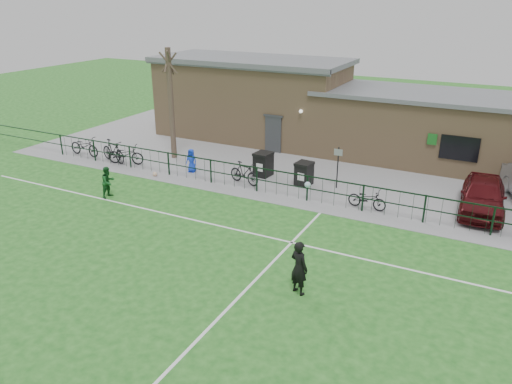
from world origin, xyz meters
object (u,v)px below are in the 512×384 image
at_px(bicycle_e, 367,199).
at_px(bicycle_b, 113,151).
at_px(wheelie_bin_right, 304,174).
at_px(ball_ground, 155,174).
at_px(bare_tree, 171,105).
at_px(bicycle_a, 84,146).
at_px(bicycle_c, 126,154).
at_px(wheelie_bin_left, 263,165).
at_px(spectator_child, 191,161).
at_px(outfield_player, 108,182).
at_px(bicycle_d, 244,173).
at_px(car_maroon, 483,195).
at_px(sign_post, 338,168).

bearing_deg(bicycle_e, bicycle_b, 93.90).
distance_m(wheelie_bin_right, ball_ground, 7.51).
relative_size(bare_tree, bicycle_b, 2.95).
relative_size(bicycle_a, bicycle_c, 1.04).
bearing_deg(bicycle_a, wheelie_bin_left, -78.62).
bearing_deg(wheelie_bin_right, spectator_child, -165.49).
bearing_deg(outfield_player, bare_tree, 11.33).
bearing_deg(wheelie_bin_right, bicycle_d, -149.94).
height_order(car_maroon, outfield_player, car_maroon).
height_order(wheelie_bin_left, wheelie_bin_right, wheelie_bin_left).
distance_m(wheelie_bin_right, bicycle_e, 3.77).
distance_m(bare_tree, ball_ground, 4.28).
relative_size(wheelie_bin_left, sign_post, 0.56).
distance_m(bicycle_a, bicycle_e, 16.30).
distance_m(bicycle_b, spectator_child, 4.77).
height_order(bicycle_e, outfield_player, outfield_player).
height_order(wheelie_bin_left, bicycle_b, bicycle_b).
xyz_separation_m(car_maroon, outfield_player, (-15.11, -5.84, -0.04)).
xyz_separation_m(wheelie_bin_right, bicycle_a, (-12.82, -1.33, 0.03)).
xyz_separation_m(wheelie_bin_left, bicycle_a, (-10.52, -1.59, -0.01)).
relative_size(wheelie_bin_right, bicycle_b, 0.51).
bearing_deg(bicycle_b, wheelie_bin_left, -62.55).
distance_m(bicycle_a, spectator_child, 6.99).
xyz_separation_m(bare_tree, car_maroon, (15.97, -0.29, -2.24)).
relative_size(wheelie_bin_left, ball_ground, 4.78).
bearing_deg(bicycle_e, bicycle_d, 91.37).
distance_m(car_maroon, outfield_player, 16.20).
bearing_deg(bicycle_a, sign_post, -80.72).
bearing_deg(bare_tree, bicycle_c, -127.06).
height_order(wheelie_bin_right, car_maroon, car_maroon).
bearing_deg(spectator_child, wheelie_bin_left, 11.74).
distance_m(wheelie_bin_right, bicycle_c, 9.84).
height_order(bare_tree, bicycle_c, bare_tree).
bearing_deg(bicycle_b, ball_ground, -87.93).
xyz_separation_m(bicycle_b, ball_ground, (3.44, -0.83, -0.51)).
xyz_separation_m(sign_post, bicycle_a, (-14.37, -1.63, -0.45)).
relative_size(wheelie_bin_right, sign_post, 0.52).
relative_size(sign_post, car_maroon, 0.46).
xyz_separation_m(bicycle_b, bicycle_e, (14.05, 0.01, -0.17)).
relative_size(bicycle_c, ball_ground, 8.56).
height_order(sign_post, bicycle_d, sign_post).
xyz_separation_m(bare_tree, bicycle_a, (-4.70, -2.04, -2.43)).
bearing_deg(sign_post, wheelie_bin_right, -168.86).
xyz_separation_m(bicycle_a, outfield_player, (5.56, -4.09, 0.14)).
bearing_deg(bicycle_a, bicycle_b, -90.54).
distance_m(wheelie_bin_right, spectator_child, 5.91).
xyz_separation_m(wheelie_bin_left, outfield_player, (-4.96, -5.68, 0.13)).
relative_size(bicycle_b, spectator_child, 1.67).
distance_m(spectator_child, outfield_player, 4.73).
bearing_deg(sign_post, bicycle_d, -160.28).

